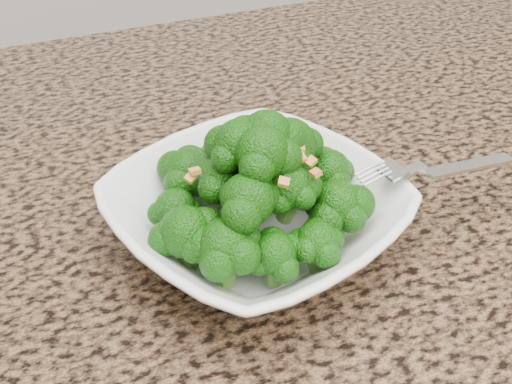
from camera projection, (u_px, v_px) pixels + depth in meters
name	position (u px, v px, depth m)	size (l,w,h in m)	color
granite_counter	(318.00, 291.00, 0.49)	(1.64, 1.04, 0.03)	brown
bowl	(256.00, 216.00, 0.50)	(0.22, 0.22, 0.05)	white
broccoli_pile	(256.00, 147.00, 0.46)	(0.19, 0.19, 0.08)	#155609
garlic_topping	(256.00, 97.00, 0.44)	(0.11, 0.11, 0.01)	gold
fork	(417.00, 169.00, 0.50)	(0.17, 0.03, 0.01)	silver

